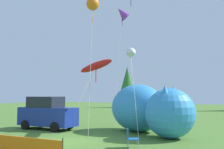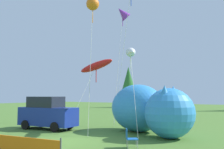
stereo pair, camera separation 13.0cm
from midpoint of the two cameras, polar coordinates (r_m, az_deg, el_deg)
ground_plane at (r=13.93m, az=-10.89°, el=-14.80°), size 120.00×120.00×0.00m
parked_car at (r=18.83m, az=-14.36°, el=-8.59°), size 4.48×2.12×2.35m
folding_chair at (r=12.02m, az=4.38°, el=-14.04°), size 0.74×0.74×0.89m
inflatable_cat at (r=16.41m, az=8.10°, el=-8.13°), size 6.92×5.36×3.18m
kite_orange_flower at (r=17.59m, az=-4.23°, el=15.69°), size 1.06×1.63×9.06m
kite_purple_delta at (r=24.97m, az=2.59°, el=13.80°), size 1.74×2.66×11.19m
kite_red_lizard at (r=19.75m, az=-3.46°, el=1.94°), size 3.05×3.45×5.50m
kite_white_ghost at (r=16.78m, az=4.46°, el=5.04°), size 2.72×3.44×5.89m
horizon_tree_east at (r=50.49m, az=3.86°, el=-1.79°), size 3.45×3.45×8.22m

